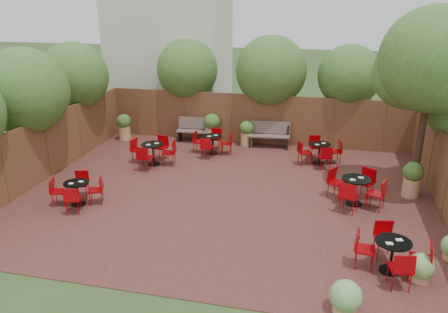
# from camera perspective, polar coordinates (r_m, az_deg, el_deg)

# --- Properties ---
(ground) EXTENTS (80.00, 80.00, 0.00)m
(ground) POSITION_cam_1_polar(r_m,az_deg,el_deg) (13.19, 0.49, -4.89)
(ground) COLOR #354F23
(ground) RESTS_ON ground
(courtyard_paving) EXTENTS (12.00, 10.00, 0.02)m
(courtyard_paving) POSITION_cam_1_polar(r_m,az_deg,el_deg) (13.19, 0.49, -4.85)
(courtyard_paving) COLOR #3E1C19
(courtyard_paving) RESTS_ON ground
(fence_back) EXTENTS (12.00, 0.08, 2.00)m
(fence_back) POSITION_cam_1_polar(r_m,az_deg,el_deg) (17.48, 4.08, 4.89)
(fence_back) COLOR brown
(fence_back) RESTS_ON ground
(fence_left) EXTENTS (0.08, 10.00, 2.00)m
(fence_left) POSITION_cam_1_polar(r_m,az_deg,el_deg) (15.20, -22.16, 1.06)
(fence_left) COLOR brown
(fence_left) RESTS_ON ground
(neighbour_building) EXTENTS (5.00, 4.00, 8.00)m
(neighbour_building) POSITION_cam_1_polar(r_m,az_deg,el_deg) (20.97, -7.02, 15.66)
(neighbour_building) COLOR beige
(neighbour_building) RESTS_ON ground
(overhang_foliage) EXTENTS (15.65, 10.70, 2.79)m
(overhang_foliage) POSITION_cam_1_polar(r_m,az_deg,el_deg) (15.59, -4.91, 9.67)
(overhang_foliage) COLOR #37621F
(overhang_foliage) RESTS_ON ground
(courtyard_tree) EXTENTS (2.97, 2.91, 5.42)m
(courtyard_tree) POSITION_cam_1_polar(r_m,az_deg,el_deg) (13.29, 25.56, 10.65)
(courtyard_tree) COLOR black
(courtyard_tree) RESTS_ON courtyard_paving
(park_bench_left) EXTENTS (1.61, 0.58, 0.98)m
(park_bench_left) POSITION_cam_1_polar(r_m,az_deg,el_deg) (17.76, -3.56, 3.54)
(park_bench_left) COLOR brown
(park_bench_left) RESTS_ON courtyard_paving
(park_bench_right) EXTENTS (1.65, 0.66, 1.00)m
(park_bench_right) POSITION_cam_1_polar(r_m,az_deg,el_deg) (17.18, 5.89, 2.93)
(park_bench_right) COLOR brown
(park_bench_right) RESTS_ON courtyard_paving
(bistro_tables) EXTENTS (9.72, 7.90, 0.91)m
(bistro_tables) POSITION_cam_1_polar(r_m,az_deg,el_deg) (13.45, 3.44, -2.32)
(bistro_tables) COLOR black
(bistro_tables) RESTS_ON courtyard_paving
(planters) EXTENTS (11.22, 4.29, 1.17)m
(planters) POSITION_cam_1_polar(r_m,az_deg,el_deg) (16.43, 1.35, 2.52)
(planters) COLOR tan
(planters) RESTS_ON courtyard_paving
(low_shrubs) EXTENTS (3.00, 2.94, 0.65)m
(low_shrubs) POSITION_cam_1_polar(r_m,az_deg,el_deg) (9.88, 22.55, -13.77)
(low_shrubs) COLOR tan
(low_shrubs) RESTS_ON courtyard_paving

